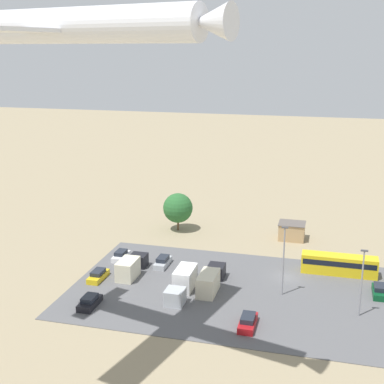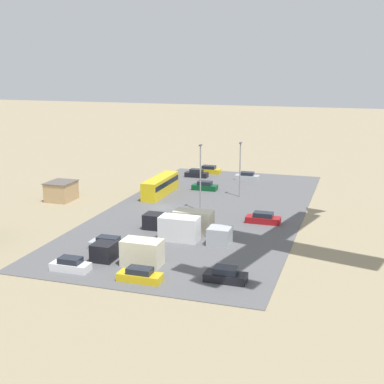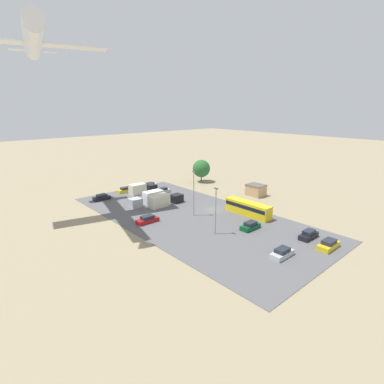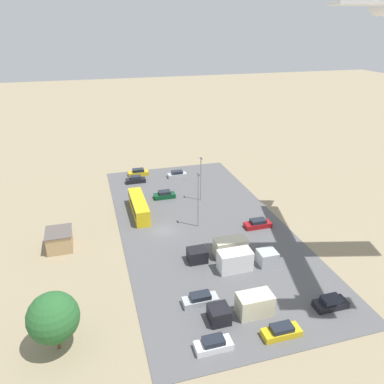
% 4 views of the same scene
% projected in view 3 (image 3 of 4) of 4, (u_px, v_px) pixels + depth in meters
% --- Properties ---
extents(ground_plane, '(400.00, 400.00, 0.00)m').
position_uv_depth(ground_plane, '(214.00, 210.00, 70.72)').
color(ground_plane, gray).
extents(parking_lot_surface, '(60.28, 28.87, 0.08)m').
position_uv_depth(parking_lot_surface, '(192.00, 217.00, 66.29)').
color(parking_lot_surface, '#565659').
rests_on(parking_lot_surface, ground).
extents(shed_building, '(4.77, 4.09, 3.09)m').
position_uv_depth(shed_building, '(256.00, 190.00, 81.81)').
color(shed_building, tan).
rests_on(shed_building, ground).
extents(bus, '(11.30, 2.54, 3.00)m').
position_uv_depth(bus, '(248.00, 208.00, 66.90)').
color(bus, gold).
rests_on(bus, ground).
extents(parked_car_0, '(1.79, 4.60, 1.43)m').
position_uv_depth(parked_car_0, '(125.00, 190.00, 85.15)').
color(parked_car_0, gold).
rests_on(parked_car_0, ground).
extents(parked_car_1, '(1.79, 4.24, 1.47)m').
position_uv_depth(parked_car_1, '(150.00, 185.00, 90.13)').
color(parked_car_1, silver).
rests_on(parked_car_1, ground).
extents(parked_car_2, '(1.78, 4.40, 1.59)m').
position_uv_depth(parked_car_2, '(309.00, 235.00, 55.11)').
color(parked_car_2, black).
rests_on(parked_car_2, ground).
extents(parked_car_3, '(1.99, 4.70, 1.55)m').
position_uv_depth(parked_car_3, '(329.00, 245.00, 51.19)').
color(parked_car_3, gold).
rests_on(parked_car_3, ground).
extents(parked_car_4, '(1.97, 4.31, 1.51)m').
position_uv_depth(parked_car_4, '(102.00, 197.00, 77.98)').
color(parked_car_4, black).
rests_on(parked_car_4, ground).
extents(parked_car_5, '(1.89, 4.45, 1.48)m').
position_uv_depth(parked_car_5, '(282.00, 253.00, 48.32)').
color(parked_car_5, '#ADB2B7').
rests_on(parked_car_5, ground).
extents(parked_car_6, '(1.94, 4.75, 1.51)m').
position_uv_depth(parked_car_6, '(148.00, 220.00, 62.64)').
color(parked_car_6, maroon).
rests_on(parked_car_6, ground).
extents(parked_car_7, '(1.92, 4.35, 1.54)m').
position_uv_depth(parked_car_7, '(250.00, 226.00, 59.26)').
color(parked_car_7, '#0C4723').
rests_on(parked_car_7, ground).
extents(parked_car_8, '(1.79, 4.62, 1.50)m').
position_uv_depth(parked_car_8, '(163.00, 191.00, 84.26)').
color(parked_car_8, '#ADB2B7').
rests_on(parked_car_8, ground).
extents(parked_truck_0, '(2.55, 9.03, 3.04)m').
position_uv_depth(parked_truck_0, '(148.00, 198.00, 74.58)').
color(parked_truck_0, '#ADB2B7').
rests_on(parked_truck_0, ground).
extents(parked_truck_1, '(2.47, 9.34, 2.90)m').
position_uv_depth(parked_truck_1, '(164.00, 200.00, 73.47)').
color(parked_truck_1, black).
rests_on(parked_truck_1, ground).
extents(parked_truck_2, '(2.53, 8.06, 2.86)m').
position_uv_depth(parked_truck_2, '(142.00, 189.00, 83.74)').
color(parked_truck_2, black).
rests_on(parked_truck_2, ground).
extents(tree_near_shed, '(5.61, 5.61, 7.20)m').
position_uv_depth(tree_near_shed, '(201.00, 169.00, 96.11)').
color(tree_near_shed, brown).
rests_on(tree_near_shed, ground).
extents(light_pole_lot_centre, '(0.90, 0.28, 10.05)m').
position_uv_depth(light_pole_lot_centre, '(194.00, 192.00, 65.43)').
color(light_pole_lot_centre, gray).
rests_on(light_pole_lot_centre, ground).
extents(light_pole_lot_edge, '(0.90, 0.28, 9.10)m').
position_uv_depth(light_pole_lot_edge, '(216.00, 209.00, 55.84)').
color(light_pole_lot_edge, gray).
rests_on(light_pole_lot_edge, ground).
extents(airplane, '(33.03, 27.71, 7.80)m').
position_uv_depth(airplane, '(33.00, 40.00, 56.03)').
color(airplane, white).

